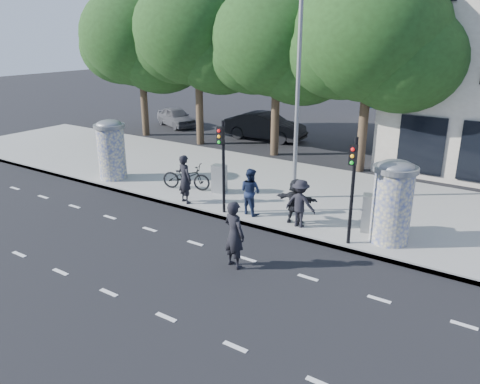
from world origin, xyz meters
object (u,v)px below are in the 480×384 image
Objects in this scene: ped_d at (300,203)px; traffic_pole_far at (353,181)px; cabinet_left at (219,179)px; cabinet_right at (371,213)px; ad_column_right at (392,200)px; man_road at (234,235)px; ped_b at (185,179)px; bicycle at (186,177)px; ad_column_left at (111,148)px; street_lamp at (298,79)px; traffic_pole_near at (222,158)px; ped_f at (295,201)px; car_left at (176,117)px; car_mid at (265,126)px; ped_c at (250,191)px.

traffic_pole_far is at bearing 166.50° from ped_d.
cabinet_left is 0.91× the size of cabinet_right.
traffic_pole_far reaches higher than ad_column_right.
ped_d is at bearing -83.23° from man_road.
ped_b is 1.63× the size of cabinet_left.
bicycle is 7.91m from cabinet_right.
traffic_pole_far is (11.40, -0.71, 0.69)m from ad_column_left.
ped_b is 5.31m from man_road.
bicycle is at bearing -160.34° from street_lamp.
traffic_pole_far is 7.91m from bicycle.
traffic_pole_near is 2.99m from ped_f.
cabinet_left is 15.22m from car_left.
man_road is 6.87m from bicycle.
cabinet_right is at bearing -108.12° from bicycle.
cabinet_left is (-3.96, 4.73, -0.27)m from man_road.
car_mid is (-3.41, 11.81, -0.27)m from ped_b.
ped_d reaches higher than cabinet_left.
traffic_pole_far is 6.74m from ped_b.
cabinet_left is at bearing 158.76° from cabinet_right.
bicycle is (-4.24, -1.52, -4.10)m from street_lamp.
ad_column_left is 1.00× the size of ad_column_right.
ped_d reaches higher than car_mid.
ped_c reaches higher than cabinet_right.
traffic_pole_far is 1.70× the size of man_road.
car_mid is at bearing -48.92° from man_road.
ad_column_right is 1.60× the size of ped_d.
cabinet_right is (3.66, -1.52, -4.00)m from street_lamp.
cabinet_right is 14.77m from car_mid.
ped_b reaches higher than ped_d.
street_lamp is (-3.40, 2.84, 2.56)m from traffic_pole_far.
car_left is at bearing 118.25° from ad_column_left.
ad_column_left is at bearing 165.70° from cabinet_right.
cabinet_right is at bearing -13.10° from cabinet_left.
car_left is (-18.49, 11.13, -0.87)m from ad_column_right.
ped_b reaches higher than bicycle.
ad_column_right is 2.28× the size of cabinet_left.
cabinet_left is (-2.33, 1.31, -0.27)m from ped_c.
ped_d reaches higher than ped_f.
ped_c is at bearing -1.88° from ad_column_left.
traffic_pole_far is at bearing -39.88° from street_lamp.
car_mid is at bearing -5.20° from bicycle.
man_road is at bearing -59.19° from cabinet_left.
man_road is (-0.12, -3.56, 0.06)m from ped_f.
ad_column_left is 9.25m from ped_f.
man_road is 4.99m from cabinet_right.
ped_d is (1.51, -2.43, -3.82)m from street_lamp.
ped_d is 2.34m from cabinet_right.
traffic_pole_far is at bearing -3.55° from ad_column_left.
car_left is (-6.09, 11.33, -0.87)m from ad_column_left.
ad_column_right is 1.40× the size of ped_b.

